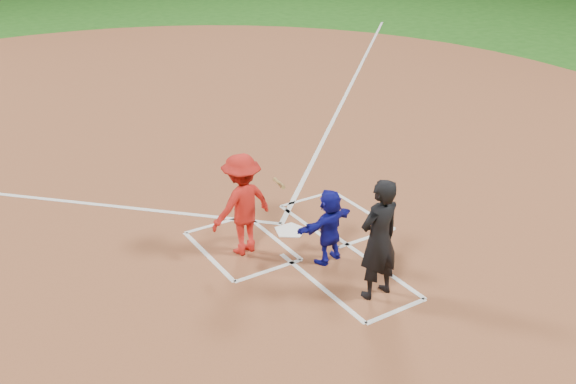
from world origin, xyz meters
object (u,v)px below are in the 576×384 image
home_plate (290,231)px  catcher (329,226)px  batter_at_plate (242,204)px  umpire (379,239)px

home_plate → catcher: 1.30m
home_plate → catcher: catcher is taller
home_plate → catcher: bearing=89.9°
catcher → batter_at_plate: bearing=-55.5°
catcher → batter_at_plate: batter_at_plate is taller
home_plate → batter_at_plate: (-1.01, -0.16, 0.84)m
umpire → batter_at_plate: bearing=-67.4°
umpire → batter_at_plate: size_ratio=1.09×
home_plate → umpire: (0.02, -2.31, 0.92)m
home_plate → umpire: umpire is taller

